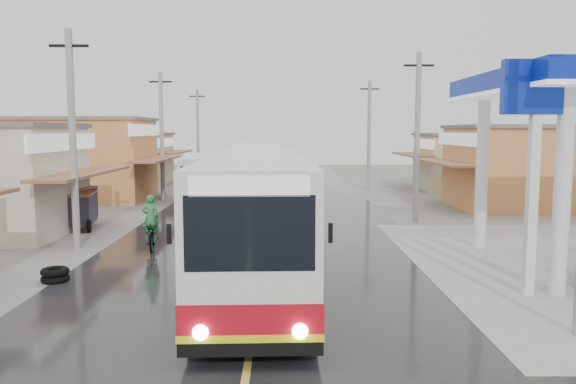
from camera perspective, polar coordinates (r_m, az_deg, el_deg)
name	(u,v)px	position (r m, az deg, el deg)	size (l,w,h in m)	color
ground	(252,337)	(12.38, -3.68, -14.53)	(120.00, 120.00, 0.00)	slate
road	(269,222)	(26.92, -1.90, -3.08)	(12.00, 90.00, 0.02)	black
centre_line	(269,222)	(26.92, -1.90, -3.06)	(0.15, 90.00, 0.01)	#D8CC4C
shopfronts_left	(26,213)	(32.86, -25.07, -1.99)	(11.00, 44.00, 5.20)	tan
utility_poles_left	(129,219)	(28.94, -15.86, -2.68)	(1.60, 50.00, 8.00)	gray
utility_poles_right	(415,222)	(27.65, 12.78, -3.01)	(1.60, 36.00, 8.00)	gray
coach_bus	(257,216)	(16.30, -3.17, -2.45)	(3.17, 12.84, 3.99)	silver
second_bus	(204,179)	(33.01, -8.55, 1.32)	(3.31, 9.00, 2.92)	silver
cyclist	(152,231)	(21.37, -13.65, -3.91)	(0.98, 2.00, 2.07)	black
tricycle_near	(78,209)	(26.51, -20.57, -1.58)	(1.73, 2.18, 1.66)	#26262D
tricycle_far	(71,204)	(27.43, -21.14, -1.19)	(1.95, 2.59, 1.80)	#26262D
tyre_stack	(55,275)	(17.84, -22.59, -7.78)	(0.81, 0.81, 0.42)	black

